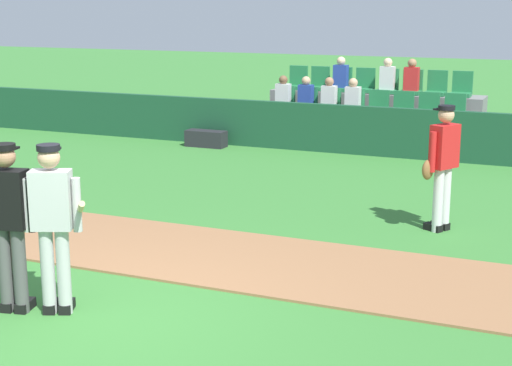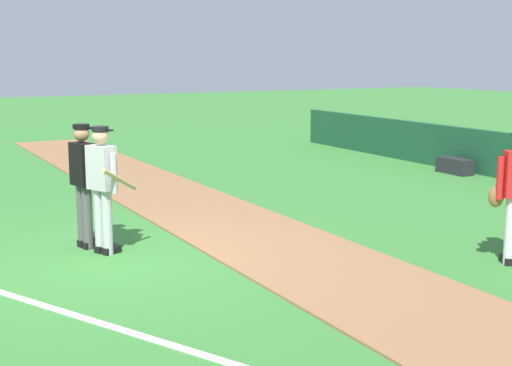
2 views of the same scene
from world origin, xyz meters
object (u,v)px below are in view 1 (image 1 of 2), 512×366
Objects in this scene: umpire_home_plate at (10,218)px; equipment_bag at (206,139)px; batter_grey_jersey at (54,222)px; runner_red_jersey at (443,163)px.

umpire_home_plate reaches higher than equipment_bag.
batter_grey_jersey is 0.45m from umpire_home_plate.
umpire_home_plate is at bearing -163.53° from batter_grey_jersey.
batter_grey_jersey is at bearing -72.35° from equipment_bag.
batter_grey_jersey and umpire_home_plate have the same top height.
batter_grey_jersey is 1.00× the size of runner_red_jersey.
equipment_bag is at bearing 104.94° from umpire_home_plate.
batter_grey_jersey is 1.00× the size of umpire_home_plate.
runner_red_jersey is 1.96× the size of equipment_bag.
runner_red_jersey is at bearing 53.26° from umpire_home_plate.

